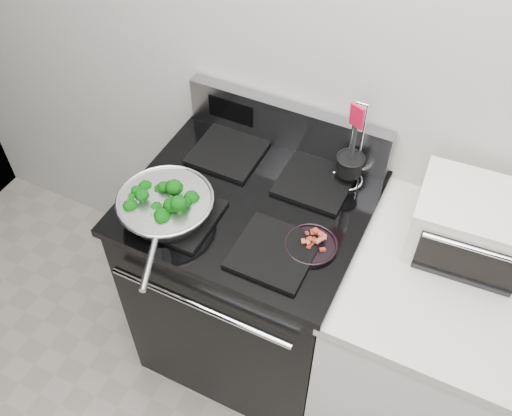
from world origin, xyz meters
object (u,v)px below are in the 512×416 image
Objects in this scene: gas_range at (251,278)px; skillet at (166,206)px; bacon_plate at (311,243)px; toaster_oven at (475,226)px; utensil_holder at (349,168)px.

skillet is at bearing -137.45° from gas_range.
bacon_plate is at bearing -20.63° from gas_range.
skillet is at bearing -163.90° from toaster_oven.
bacon_plate is (0.47, 0.09, -0.03)m from skillet.
gas_range is 6.72× the size of bacon_plate.
toaster_oven is at bearing 10.97° from gas_range.
gas_range is at bearing 21.01° from skillet.
utensil_holder reaches higher than toaster_oven.
skillet is 1.43× the size of utensil_holder.
toaster_oven is (0.44, 0.23, 0.06)m from bacon_plate.
skillet is at bearing -169.03° from bacon_plate.
gas_range is at bearing 159.37° from bacon_plate.
toaster_oven is at bearing 8.69° from utensil_holder.
gas_range reaches higher than bacon_plate.
gas_range is 0.56m from bacon_plate.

